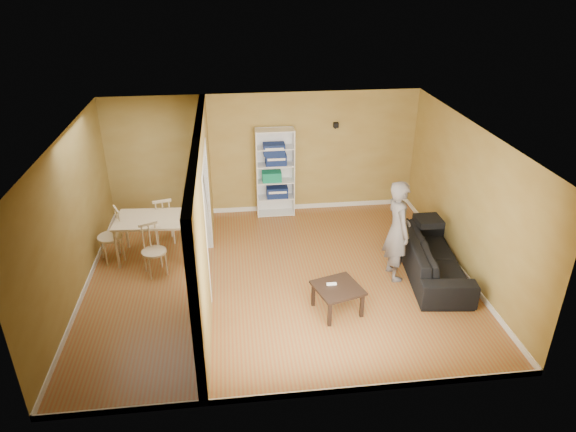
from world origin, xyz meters
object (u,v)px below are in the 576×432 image
Objects in this scene: person at (398,222)px; bookshelf at (275,172)px; chair_near at (154,250)px; chair_far at (163,219)px; chair_left at (110,235)px; dining_table at (152,222)px; coffee_table at (338,291)px; sofa at (434,252)px.

bookshelf is (-1.81, 2.75, -0.10)m from person.
person reaches higher than chair_near.
chair_far is (-4.08, 1.71, -0.56)m from person.
chair_far is at bearing 62.93° from person.
person is 2.15× the size of chair_far.
chair_left is at bearing -153.04° from bookshelf.
chair_left reaches higher than dining_table.
bookshelf is at bearing -169.35° from chair_far.
person reaches higher than chair_left.
person is at bearing -31.60° from chair_near.
coffee_table is at bearing -34.02° from dining_table.
bookshelf is at bearing 28.99° from person.
person reaches higher than coffee_table.
bookshelf is 2.54m from chair_far.
sofa is at bearing -13.37° from dining_table.
bookshelf reaches higher than sofa.
sofa is 2.07m from coffee_table.
dining_table is (-4.20, 1.16, -0.33)m from person.
sofa is 1.21× the size of bookshelf.
chair_far reaches higher than coffee_table.
dining_table is at bearing 73.37° from chair_near.
chair_far is (0.89, 0.57, -0.01)m from chair_left.
person is at bearing 52.32° from chair_left.
chair_left is 1.05m from chair_far.
bookshelf reaches higher than chair_left.
chair_far is (-2.89, 2.59, 0.11)m from coffee_table.
dining_table is at bearing 70.32° from person.
bookshelf is at bearing 92.25° from chair_left.
chair_near is (-4.81, 0.57, 0.03)m from sofa.
chair_near reaches higher than sofa.
person is 2.25× the size of chair_near.
coffee_table is at bearing 121.68° from sofa.
chair_left is 1.07× the size of chair_near.
sofa is 5.77m from chair_left.
person is 4.46m from chair_far.
sofa is at bearing -94.80° from person.
chair_left reaches higher than chair_near.
sofa reaches higher than coffee_table.
chair_near is (-4.13, 0.57, -0.58)m from person.
chair_near is 1.15m from chair_far.
chair_left is (-4.97, 1.14, -0.55)m from person.
coffee_table is 0.53× the size of dining_table.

